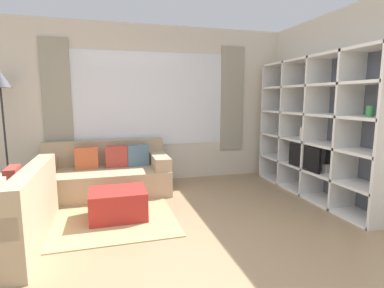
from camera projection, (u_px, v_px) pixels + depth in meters
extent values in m
plane|color=#9E7F5B|center=(204.00, 273.00, 2.54)|extent=(16.00, 16.00, 0.00)
cube|color=beige|center=(151.00, 105.00, 5.24)|extent=(6.06, 0.07, 2.70)
cube|color=white|center=(151.00, 99.00, 5.18)|extent=(2.67, 0.01, 1.60)
cube|color=#9E9984|center=(57.00, 99.00, 4.77)|extent=(0.44, 0.03, 1.90)
cube|color=#9E9984|center=(232.00, 99.00, 5.57)|extent=(0.44, 0.03, 1.90)
cube|color=beige|center=(332.00, 106.00, 4.43)|extent=(0.07, 4.21, 2.70)
cube|color=tan|center=(78.00, 219.00, 3.65)|extent=(2.32, 1.61, 0.01)
cube|color=#515660|center=(327.00, 128.00, 4.47)|extent=(0.02, 2.48, 2.06)
cube|color=white|center=(348.00, 133.00, 3.83)|extent=(0.44, 0.04, 2.06)
cube|color=white|center=(315.00, 128.00, 4.42)|extent=(0.44, 0.04, 2.06)
cube|color=white|center=(291.00, 125.00, 5.01)|extent=(0.44, 0.04, 2.06)
cube|color=white|center=(272.00, 122.00, 5.60)|extent=(0.44, 0.04, 2.06)
cube|color=white|center=(311.00, 194.00, 4.57)|extent=(0.44, 2.48, 0.04)
cube|color=white|center=(313.00, 169.00, 4.51)|extent=(0.44, 2.48, 0.04)
cube|color=white|center=(315.00, 142.00, 4.45)|extent=(0.44, 2.48, 0.04)
cube|color=white|center=(316.00, 114.00, 4.39)|extent=(0.44, 2.48, 0.04)
cube|color=white|center=(318.00, 85.00, 4.32)|extent=(0.44, 2.48, 0.04)
cube|color=white|center=(320.00, 57.00, 4.26)|extent=(0.44, 2.48, 0.04)
cube|color=black|center=(304.00, 157.00, 4.43)|extent=(0.04, 0.70, 0.35)
cube|color=black|center=(304.00, 168.00, 4.45)|extent=(0.10, 0.24, 0.03)
cube|color=white|center=(326.00, 169.00, 4.20)|extent=(0.08, 0.08, 0.12)
cube|color=#2856A8|center=(299.00, 160.00, 4.79)|extent=(0.12, 0.12, 0.11)
cylinder|color=white|center=(302.00, 133.00, 4.70)|extent=(0.06, 0.06, 0.18)
cylinder|color=#388947|center=(370.00, 111.00, 3.46)|extent=(0.09, 0.09, 0.13)
cube|color=tan|center=(106.00, 181.00, 4.65)|extent=(1.91, 0.97, 0.38)
cube|color=tan|center=(105.00, 152.00, 4.96)|extent=(1.91, 0.18, 0.40)
cube|color=tan|center=(46.00, 166.00, 4.38)|extent=(0.24, 0.91, 0.19)
cube|color=tan|center=(159.00, 160.00, 4.83)|extent=(0.24, 0.91, 0.19)
cube|color=#AD3D33|center=(117.00, 156.00, 4.75)|extent=(0.34, 0.13, 0.34)
cube|color=#C65B33|center=(87.00, 158.00, 4.63)|extent=(0.34, 0.13, 0.34)
cube|color=slate|center=(138.00, 155.00, 4.84)|extent=(0.35, 0.16, 0.34)
cube|color=tan|center=(33.00, 187.00, 3.01)|extent=(0.18, 1.58, 0.40)
cube|color=tan|center=(10.00, 182.00, 3.56)|extent=(0.91, 0.24, 0.19)
cube|color=#AD3D33|center=(13.00, 182.00, 3.29)|extent=(0.14, 0.35, 0.34)
cube|color=#A82823|center=(118.00, 204.00, 3.68)|extent=(0.67, 0.54, 0.36)
cylinder|color=black|center=(11.00, 195.00, 4.55)|extent=(0.26, 0.26, 0.02)
cylinder|color=#2D2D30|center=(6.00, 142.00, 4.43)|extent=(0.03, 0.03, 1.60)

